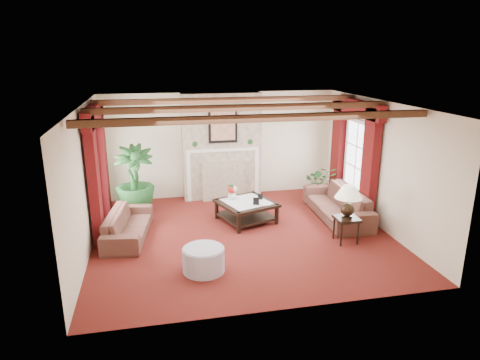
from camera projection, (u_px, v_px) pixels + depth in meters
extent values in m
plane|color=#430F0C|center=(243.00, 235.00, 8.89)|extent=(6.00, 6.00, 0.00)
plane|color=white|center=(243.00, 104.00, 8.12)|extent=(6.00, 6.00, 0.00)
cube|color=beige|center=(220.00, 145.00, 11.09)|extent=(6.00, 0.02, 2.70)
cube|color=beige|center=(85.00, 182.00, 7.92)|extent=(0.02, 5.50, 2.70)
cube|color=beige|center=(380.00, 165.00, 9.10)|extent=(0.02, 5.50, 2.70)
imported|color=#350E19|center=(128.00, 220.00, 8.69)|extent=(2.06, 1.11, 0.74)
imported|color=#350E19|center=(337.00, 199.00, 9.74)|extent=(2.32, 0.82, 0.89)
imported|color=black|center=(136.00, 195.00, 10.02)|extent=(1.11, 1.73, 0.90)
imported|color=black|center=(320.00, 186.00, 10.94)|extent=(1.18, 1.24, 0.71)
cylinder|color=#ABA2B7|center=(204.00, 260.00, 7.38)|extent=(0.73, 0.73, 0.42)
imported|color=silver|center=(232.00, 195.00, 9.65)|extent=(0.22, 0.23, 0.20)
imported|color=black|center=(260.00, 198.00, 9.32)|extent=(0.22, 0.06, 0.30)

